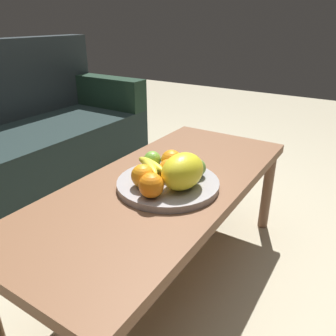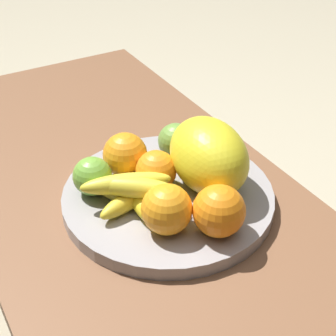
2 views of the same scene
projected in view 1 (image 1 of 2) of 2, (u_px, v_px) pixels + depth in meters
ground_plane at (164, 276)px, 1.42m from camera, size 8.00×8.00×0.00m
coffee_table at (163, 193)px, 1.26m from camera, size 1.28×0.56×0.46m
couch at (11, 147)px, 2.00m from camera, size 1.70×0.70×0.90m
fruit_bowl at (168, 184)px, 1.19m from camera, size 0.37×0.37×0.03m
melon_large_front at (183, 171)px, 1.11m from camera, size 0.19×0.14×0.12m
orange_front at (171, 160)px, 1.25m from camera, size 0.08×0.08×0.08m
orange_left at (168, 169)px, 1.19m from camera, size 0.07×0.07×0.07m
orange_right at (151, 185)px, 1.06m from camera, size 0.08×0.08×0.08m
orange_back at (143, 176)px, 1.13m from camera, size 0.08×0.08×0.08m
apple_front at (197, 168)px, 1.21m from camera, size 0.07×0.07×0.07m
apple_left at (152, 160)px, 1.27m from camera, size 0.07×0.07×0.07m
banana_bunch at (152, 169)px, 1.21m from camera, size 0.16×0.16×0.06m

